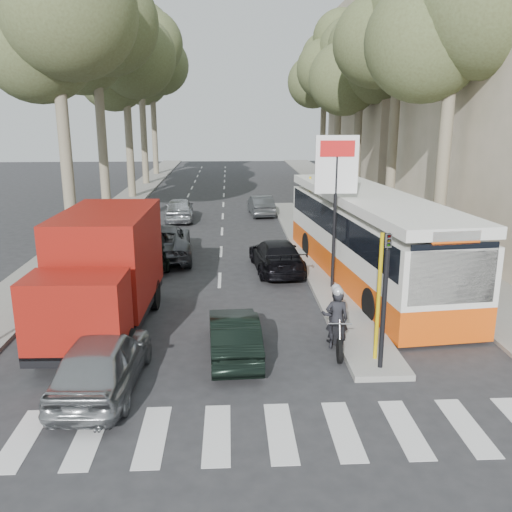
{
  "coord_description": "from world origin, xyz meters",
  "views": [
    {
      "loc": [
        -0.49,
        -13.76,
        6.35
      ],
      "look_at": [
        0.4,
        4.09,
        1.6
      ],
      "focal_mm": 38.0,
      "sensor_mm": 36.0,
      "label": 1
    }
  ],
  "objects_px": {
    "red_truck": "(104,270)",
    "motorcycle": "(336,319)",
    "silver_hatchback": "(103,361)",
    "dark_hatchback": "(234,335)",
    "city_bus": "(367,234)"
  },
  "relations": [
    {
      "from": "dark_hatchback",
      "to": "red_truck",
      "type": "bearing_deg",
      "value": -30.78
    },
    {
      "from": "silver_hatchback",
      "to": "motorcycle",
      "type": "distance_m",
      "value": 6.28
    },
    {
      "from": "silver_hatchback",
      "to": "city_bus",
      "type": "relative_size",
      "value": 0.32
    },
    {
      "from": "silver_hatchback",
      "to": "dark_hatchback",
      "type": "distance_m",
      "value": 3.53
    },
    {
      "from": "city_bus",
      "to": "dark_hatchback",
      "type": "bearing_deg",
      "value": -134.23
    },
    {
      "from": "silver_hatchback",
      "to": "dark_hatchback",
      "type": "bearing_deg",
      "value": -148.77
    },
    {
      "from": "red_truck",
      "to": "motorcycle",
      "type": "height_order",
      "value": "red_truck"
    },
    {
      "from": "red_truck",
      "to": "motorcycle",
      "type": "xyz_separation_m",
      "value": [
        6.61,
        -1.59,
        -1.02
      ]
    },
    {
      "from": "silver_hatchback",
      "to": "dark_hatchback",
      "type": "relative_size",
      "value": 1.16
    },
    {
      "from": "motorcycle",
      "to": "silver_hatchback",
      "type": "bearing_deg",
      "value": -155.73
    },
    {
      "from": "dark_hatchback",
      "to": "city_bus",
      "type": "relative_size",
      "value": 0.28
    },
    {
      "from": "city_bus",
      "to": "motorcycle",
      "type": "bearing_deg",
      "value": -117.08
    },
    {
      "from": "red_truck",
      "to": "city_bus",
      "type": "xyz_separation_m",
      "value": [
        9.0,
        4.61,
        -0.05
      ]
    },
    {
      "from": "red_truck",
      "to": "motorcycle",
      "type": "bearing_deg",
      "value": -11.9
    },
    {
      "from": "red_truck",
      "to": "city_bus",
      "type": "relative_size",
      "value": 0.5
    }
  ]
}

